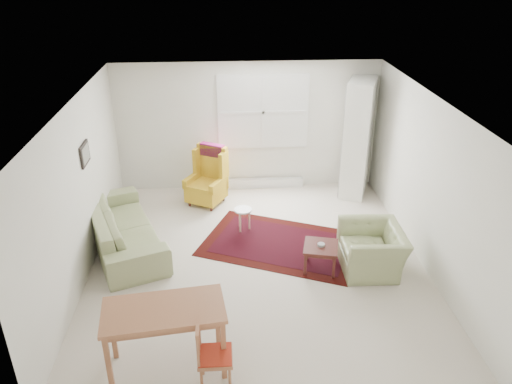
{
  "coord_description": "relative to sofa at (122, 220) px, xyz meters",
  "views": [
    {
      "loc": [
        -0.46,
        -6.39,
        4.32
      ],
      "look_at": [
        0.0,
        0.3,
        1.05
      ],
      "focal_mm": 35.0,
      "sensor_mm": 36.0,
      "label": 1
    }
  ],
  "objects": [
    {
      "name": "desk",
      "position": [
        0.94,
        -2.68,
        -0.06
      ],
      "size": [
        1.39,
        0.82,
        0.84
      ],
      "primitive_type": null,
      "rotation": [
        0.0,
        0.0,
        0.12
      ],
      "color": "#AB6A45",
      "rests_on": "ground"
    },
    {
      "name": "rug",
      "position": [
        2.52,
        -0.14,
        -0.47
      ],
      "size": [
        2.88,
        2.41,
        0.02
      ],
      "primitive_type": null,
      "rotation": [
        0.0,
        0.0,
        -0.4
      ],
      "color": "black",
      "rests_on": "ground"
    },
    {
      "name": "wingback_chair",
      "position": [
        1.28,
        1.41,
        0.07
      ],
      "size": [
        0.88,
        0.89,
        1.1
      ],
      "primitive_type": null,
      "rotation": [
        0.0,
        0.0,
        -0.51
      ],
      "color": "gold",
      "rests_on": "ground"
    },
    {
      "name": "stool",
      "position": [
        1.93,
        0.38,
        -0.28
      ],
      "size": [
        0.3,
        0.3,
        0.4
      ],
      "primitive_type": null,
      "rotation": [
        0.0,
        0.0,
        0.02
      ],
      "color": "white",
      "rests_on": "ground"
    },
    {
      "name": "coffee_table",
      "position": [
        3.02,
        -0.86,
        -0.28
      ],
      "size": [
        0.6,
        0.6,
        0.4
      ],
      "primitive_type": null,
      "rotation": [
        0.0,
        0.0,
        -0.24
      ],
      "color": "#451A15",
      "rests_on": "ground"
    },
    {
      "name": "sofa",
      "position": [
        0.0,
        0.0,
        0.0
      ],
      "size": [
        1.71,
        2.54,
        0.96
      ],
      "primitive_type": "imported",
      "rotation": [
        0.0,
        0.0,
        1.94
      ],
      "color": "#909A66",
      "rests_on": "ground"
    },
    {
      "name": "armchair",
      "position": [
        3.79,
        -0.88,
        -0.09
      ],
      "size": [
        0.9,
        1.02,
        0.78
      ],
      "primitive_type": "imported",
      "rotation": [
        0.0,
        0.0,
        -1.6
      ],
      "color": "#909A66",
      "rests_on": "ground"
    },
    {
      "name": "cabinet",
      "position": [
        4.17,
        1.73,
        0.64
      ],
      "size": [
        0.76,
        1.0,
        2.23
      ],
      "primitive_type": null,
      "rotation": [
        0.0,
        0.0,
        -0.37
      ],
      "color": "white",
      "rests_on": "ground"
    },
    {
      "name": "desk_chair",
      "position": [
        1.48,
        -2.97,
        -0.06
      ],
      "size": [
        0.37,
        0.37,
        0.85
      ],
      "primitive_type": null,
      "rotation": [
        0.0,
        0.0,
        1.57
      ],
      "color": "#AB6A45",
      "rests_on": "ground"
    },
    {
      "name": "room",
      "position": [
        2.12,
        -0.41,
        0.78
      ],
      "size": [
        5.04,
        5.54,
        2.51
      ],
      "color": "beige",
      "rests_on": "ground"
    }
  ]
}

